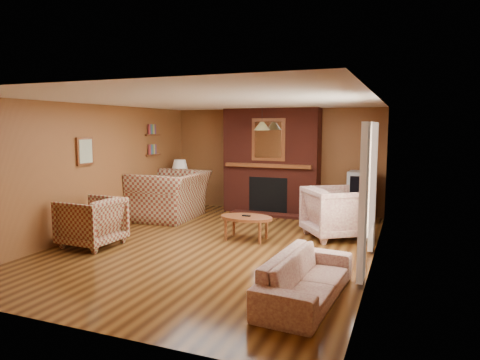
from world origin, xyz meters
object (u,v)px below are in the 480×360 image
at_px(plaid_armchair, 91,222).
at_px(table_lamp, 180,172).
at_px(fireplace, 271,162).
at_px(coffee_table, 246,219).
at_px(floral_armchair, 336,212).
at_px(side_table, 180,199).
at_px(tv_stand, 361,208).
at_px(floral_sofa, 306,277).
at_px(crt_tv, 362,184).
at_px(plaid_loveseat, 170,195).

bearing_deg(plaid_armchair, table_lamp, -174.76).
height_order(fireplace, coffee_table, fireplace).
bearing_deg(floral_armchair, side_table, 37.61).
bearing_deg(tv_stand, fireplace, 171.80).
relative_size(fireplace, coffee_table, 2.54).
xyz_separation_m(floral_sofa, tv_stand, (0.15, 4.49, 0.01)).
distance_m(fireplace, tv_stand, 2.25).
height_order(plaid_armchair, floral_sofa, plaid_armchair).
bearing_deg(floral_armchair, plaid_armchair, 83.81).
height_order(floral_sofa, coffee_table, floral_sofa).
bearing_deg(coffee_table, floral_armchair, 27.13).
xyz_separation_m(fireplace, side_table, (-2.10, -0.53, -0.91)).
relative_size(floral_sofa, side_table, 3.31).
height_order(floral_armchair, table_lamp, table_lamp).
xyz_separation_m(table_lamp, crt_tv, (4.15, 0.34, -0.11)).
bearing_deg(coffee_table, plaid_armchair, -150.08).
distance_m(fireplace, plaid_armchair, 4.33).
bearing_deg(side_table, fireplace, 14.29).
relative_size(fireplace, floral_armchair, 2.37).
xyz_separation_m(fireplace, tv_stand, (2.05, -0.18, -0.91)).
bearing_deg(plaid_loveseat, tv_stand, 104.44).
bearing_deg(plaid_loveseat, fireplace, 124.28).
relative_size(floral_sofa, tv_stand, 3.24).
height_order(plaid_armchair, crt_tv, crt_tv).
bearing_deg(fireplace, floral_sofa, -67.88).
bearing_deg(coffee_table, side_table, 141.31).
bearing_deg(floral_sofa, fireplace, 26.63).
xyz_separation_m(plaid_loveseat, tv_stand, (3.90, 1.22, -0.23)).
height_order(floral_armchair, coffee_table, floral_armchair).
xyz_separation_m(plaid_armchair, side_table, (-0.15, 3.25, -0.14)).
relative_size(floral_sofa, table_lamp, 2.63).
xyz_separation_m(coffee_table, tv_stand, (1.72, 2.29, -0.10)).
relative_size(fireplace, floral_sofa, 1.35).
xyz_separation_m(plaid_loveseat, coffee_table, (2.18, -1.07, -0.14)).
bearing_deg(floral_sofa, tv_stand, 2.59).
bearing_deg(side_table, floral_sofa, -45.98).
xyz_separation_m(plaid_armchair, floral_armchair, (3.71, 2.05, 0.05)).
bearing_deg(floral_armchair, table_lamp, 37.61).
distance_m(floral_armchair, crt_tv, 1.61).
relative_size(coffee_table, table_lamp, 1.39).
bearing_deg(side_table, crt_tv, 4.74).
xyz_separation_m(plaid_armchair, crt_tv, (4.00, 3.60, 0.40)).
bearing_deg(floral_sofa, table_lamp, 48.53).
distance_m(fireplace, floral_sofa, 5.13).
bearing_deg(side_table, plaid_armchair, -87.36).
bearing_deg(fireplace, plaid_armchair, -117.24).
bearing_deg(plaid_loveseat, coffee_table, 60.83).
distance_m(fireplace, crt_tv, 2.09).
bearing_deg(plaid_armchair, fireplace, 155.36).
bearing_deg(fireplace, crt_tv, -5.30).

